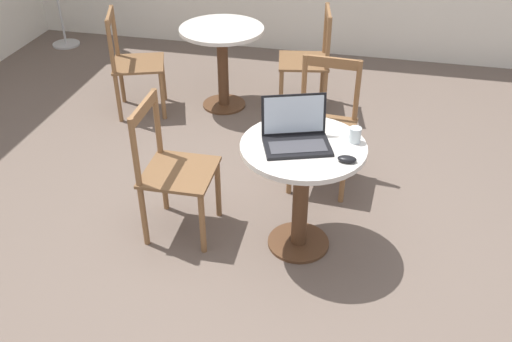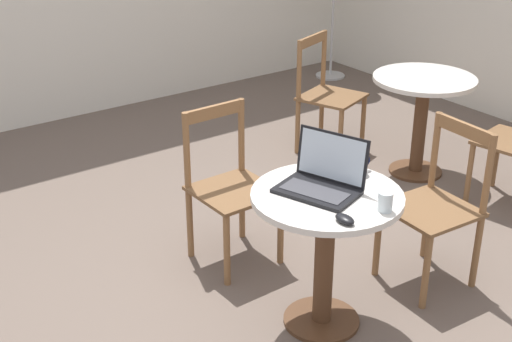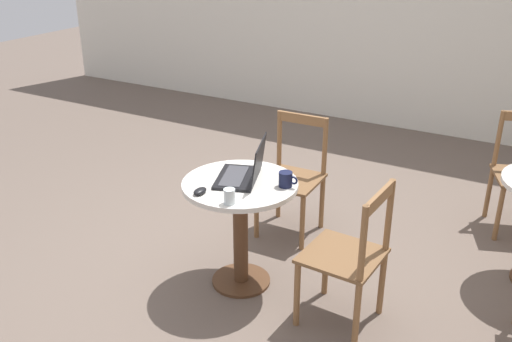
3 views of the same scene
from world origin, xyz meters
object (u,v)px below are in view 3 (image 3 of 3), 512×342
object	(u,v)px
laptop	(244,172)
mug	(286,179)
cafe_table_near	(240,209)
chair_near_right	(350,257)
mouse	(200,191)
chair_near_back	(293,177)
drinking_glass	(229,196)

from	to	relation	value
laptop	mug	distance (m)	0.27
cafe_table_near	laptop	bearing A→B (deg)	85.91
chair_near_right	mouse	xyz separation A→B (m)	(-0.85, -0.20, 0.29)
laptop	mug	bearing A→B (deg)	7.98
cafe_table_near	chair_near_back	bearing A→B (deg)	91.22
chair_near_right	chair_near_back	world-z (taller)	same
cafe_table_near	mouse	world-z (taller)	mouse
mouse	drinking_glass	bearing A→B (deg)	-6.07
mug	laptop	bearing A→B (deg)	-172.02
chair_near_back	laptop	xyz separation A→B (m)	(0.02, -0.73, 0.32)
mug	mouse	bearing A→B (deg)	-139.58
mouse	drinking_glass	xyz separation A→B (m)	(0.21, -0.02, 0.03)
cafe_table_near	laptop	size ratio (longest dim) A/B	1.66
cafe_table_near	drinking_glass	distance (m)	0.36
mouse	drinking_glass	world-z (taller)	drinking_glass
chair_near_back	drinking_glass	bearing A→B (deg)	-84.00
chair_near_right	chair_near_back	size ratio (longest dim) A/B	1.00
cafe_table_near	mouse	xyz separation A→B (m)	(-0.12, -0.25, 0.20)
mouse	mug	world-z (taller)	mug
cafe_table_near	drinking_glass	xyz separation A→B (m)	(0.09, -0.27, 0.23)
chair_near_right	laptop	bearing A→B (deg)	173.09
mouse	laptop	bearing A→B (deg)	67.24
chair_near_right	laptop	xyz separation A→B (m)	(-0.73, 0.09, 0.32)
cafe_table_near	chair_near_back	xyz separation A→B (m)	(-0.02, 0.78, -0.09)
chair_near_right	mug	distance (m)	0.58
mouse	chair_near_back	bearing A→B (deg)	84.27
laptop	drinking_glass	size ratio (longest dim) A/B	4.90
cafe_table_near	chair_near_right	size ratio (longest dim) A/B	0.81
chair_near_right	mug	bearing A→B (deg)	164.94
cafe_table_near	mug	world-z (taller)	mug
cafe_table_near	laptop	distance (m)	0.24
chair_near_right	chair_near_back	bearing A→B (deg)	132.37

